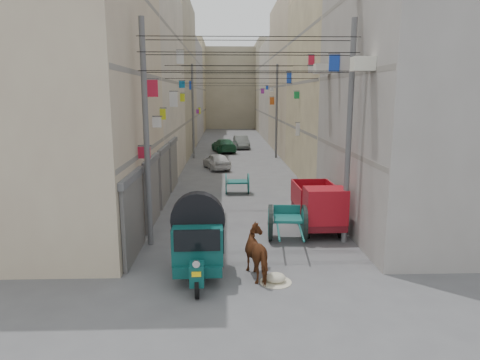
{
  "coord_description": "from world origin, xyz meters",
  "views": [
    {
      "loc": [
        -0.8,
        -9.14,
        5.4
      ],
      "look_at": [
        -0.28,
        6.5,
        2.3
      ],
      "focal_mm": 32.0,
      "sensor_mm": 36.0,
      "label": 1
    }
  ],
  "objects_px": {
    "distant_car_grey": "(241,142)",
    "tonga_cart": "(287,222)",
    "mini_truck": "(320,209)",
    "distant_car_green": "(224,145)",
    "feed_sack": "(276,278)",
    "horse": "(260,253)",
    "auto_rickshaw": "(198,239)",
    "distant_car_white": "(217,161)",
    "second_cart": "(237,183)"
  },
  "relations": [
    {
      "from": "mini_truck",
      "to": "horse",
      "type": "relative_size",
      "value": 2.01
    },
    {
      "from": "auto_rickshaw",
      "to": "tonga_cart",
      "type": "height_order",
      "value": "auto_rickshaw"
    },
    {
      "from": "horse",
      "to": "distant_car_grey",
      "type": "bearing_deg",
      "value": -108.64
    },
    {
      "from": "feed_sack",
      "to": "distant_car_grey",
      "type": "xyz_separation_m",
      "value": [
        0.17,
        32.46,
        0.5
      ]
    },
    {
      "from": "horse",
      "to": "distant_car_white",
      "type": "distance_m",
      "value": 19.4
    },
    {
      "from": "horse",
      "to": "distant_car_green",
      "type": "bearing_deg",
      "value": -105.2
    },
    {
      "from": "tonga_cart",
      "to": "horse",
      "type": "xyz_separation_m",
      "value": [
        -1.28,
        -3.25,
        0.03
      ]
    },
    {
      "from": "feed_sack",
      "to": "distant_car_grey",
      "type": "height_order",
      "value": "distant_car_grey"
    },
    {
      "from": "tonga_cart",
      "to": "distant_car_grey",
      "type": "bearing_deg",
      "value": 96.05
    },
    {
      "from": "horse",
      "to": "distant_car_green",
      "type": "relative_size",
      "value": 0.4
    },
    {
      "from": "auto_rickshaw",
      "to": "distant_car_green",
      "type": "relative_size",
      "value": 0.65
    },
    {
      "from": "second_cart",
      "to": "feed_sack",
      "type": "relative_size",
      "value": 2.23
    },
    {
      "from": "second_cart",
      "to": "feed_sack",
      "type": "xyz_separation_m",
      "value": [
        0.82,
        -11.6,
        -0.47
      ]
    },
    {
      "from": "auto_rickshaw",
      "to": "distant_car_grey",
      "type": "bearing_deg",
      "value": 84.09
    },
    {
      "from": "tonga_cart",
      "to": "feed_sack",
      "type": "relative_size",
      "value": 5.33
    },
    {
      "from": "mini_truck",
      "to": "distant_car_grey",
      "type": "xyz_separation_m",
      "value": [
        -2.11,
        27.83,
        -0.3
      ]
    },
    {
      "from": "feed_sack",
      "to": "distant_car_green",
      "type": "bearing_deg",
      "value": 93.15
    },
    {
      "from": "auto_rickshaw",
      "to": "horse",
      "type": "relative_size",
      "value": 1.61
    },
    {
      "from": "mini_truck",
      "to": "tonga_cart",
      "type": "bearing_deg",
      "value": -147.93
    },
    {
      "from": "tonga_cart",
      "to": "distant_car_grey",
      "type": "relative_size",
      "value": 0.8
    },
    {
      "from": "tonga_cart",
      "to": "second_cart",
      "type": "distance_m",
      "value": 8.08
    },
    {
      "from": "tonga_cart",
      "to": "horse",
      "type": "height_order",
      "value": "horse"
    },
    {
      "from": "feed_sack",
      "to": "horse",
      "type": "height_order",
      "value": "horse"
    },
    {
      "from": "distant_car_white",
      "to": "distant_car_grey",
      "type": "relative_size",
      "value": 0.9
    },
    {
      "from": "distant_car_grey",
      "to": "auto_rickshaw",
      "type": "bearing_deg",
      "value": -99.14
    },
    {
      "from": "tonga_cart",
      "to": "second_cart",
      "type": "xyz_separation_m",
      "value": [
        -1.68,
        7.91,
        -0.1
      ]
    },
    {
      "from": "distant_car_green",
      "to": "tonga_cart",
      "type": "bearing_deg",
      "value": 82.95
    },
    {
      "from": "auto_rickshaw",
      "to": "tonga_cart",
      "type": "relative_size",
      "value": 0.91
    },
    {
      "from": "second_cart",
      "to": "distant_car_green",
      "type": "xyz_separation_m",
      "value": [
        -0.81,
        17.98,
        0.02
      ]
    },
    {
      "from": "second_cart",
      "to": "distant_car_grey",
      "type": "distance_m",
      "value": 20.88
    },
    {
      "from": "tonga_cart",
      "to": "horse",
      "type": "relative_size",
      "value": 1.77
    },
    {
      "from": "feed_sack",
      "to": "distant_car_white",
      "type": "xyz_separation_m",
      "value": [
        -2.13,
        19.77,
        0.45
      ]
    },
    {
      "from": "distant_car_white",
      "to": "distant_car_grey",
      "type": "xyz_separation_m",
      "value": [
        2.3,
        12.69,
        0.04
      ]
    },
    {
      "from": "mini_truck",
      "to": "feed_sack",
      "type": "bearing_deg",
      "value": -117.39
    },
    {
      "from": "tonga_cart",
      "to": "distant_car_white",
      "type": "distance_m",
      "value": 16.35
    },
    {
      "from": "second_cart",
      "to": "horse",
      "type": "xyz_separation_m",
      "value": [
        0.4,
        -11.15,
        0.13
      ]
    },
    {
      "from": "auto_rickshaw",
      "to": "mini_truck",
      "type": "distance_m",
      "value": 6.14
    },
    {
      "from": "tonga_cart",
      "to": "second_cart",
      "type": "relative_size",
      "value": 2.39
    },
    {
      "from": "distant_car_grey",
      "to": "tonga_cart",
      "type": "bearing_deg",
      "value": -93.38
    },
    {
      "from": "mini_truck",
      "to": "distant_car_green",
      "type": "relative_size",
      "value": 0.81
    },
    {
      "from": "feed_sack",
      "to": "distant_car_white",
      "type": "distance_m",
      "value": 19.89
    },
    {
      "from": "auto_rickshaw",
      "to": "horse",
      "type": "xyz_separation_m",
      "value": [
        1.86,
        -0.08,
        -0.42
      ]
    },
    {
      "from": "second_cart",
      "to": "distant_car_green",
      "type": "relative_size",
      "value": 0.3
    },
    {
      "from": "mini_truck",
      "to": "feed_sack",
      "type": "height_order",
      "value": "mini_truck"
    },
    {
      "from": "feed_sack",
      "to": "horse",
      "type": "xyz_separation_m",
      "value": [
        -0.42,
        0.45,
        0.6
      ]
    },
    {
      "from": "tonga_cart",
      "to": "feed_sack",
      "type": "bearing_deg",
      "value": -98.45
    },
    {
      "from": "auto_rickshaw",
      "to": "distant_car_white",
      "type": "bearing_deg",
      "value": 88.04
    },
    {
      "from": "mini_truck",
      "to": "distant_car_green",
      "type": "distance_m",
      "value": 25.27
    },
    {
      "from": "tonga_cart",
      "to": "distant_car_grey",
      "type": "distance_m",
      "value": 28.77
    },
    {
      "from": "tonga_cart",
      "to": "distant_car_green",
      "type": "bearing_deg",
      "value": 100.17
    }
  ]
}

